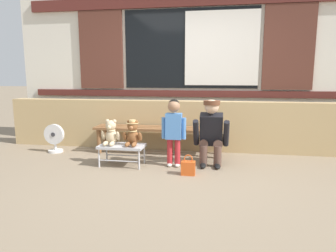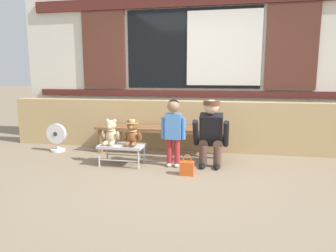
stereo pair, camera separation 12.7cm
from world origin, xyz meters
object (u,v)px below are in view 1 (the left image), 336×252
Objects in this scene: child_standing at (174,125)px; handbag_on_ground at (188,168)px; wooden_bench_long at (158,131)px; teddy_bear_with_hat at (132,133)px; adult_crouching at (212,132)px; floor_fan at (55,138)px; teddy_bear_plain at (111,133)px; small_display_bench at (122,147)px.

handbag_on_ground is (0.24, -0.34, -0.50)m from child_standing.
child_standing reaches higher than handbag_on_ground.
wooden_bench_long is 0.79m from child_standing.
teddy_bear_with_hat is 0.38× the size of adult_crouching.
floor_fan is at bearing 160.78° from teddy_bear_with_hat.
child_standing is at bearing -162.87° from adult_crouching.
wooden_bench_long is at bearing 121.02° from handbag_on_ground.
wooden_bench_long is 2.19× the size of child_standing.
adult_crouching reaches higher than teddy_bear_plain.
adult_crouching is (0.52, 0.16, -0.11)m from child_standing.
handbag_on_ground is (0.82, -0.27, -0.38)m from teddy_bear_with_hat.
floor_fan reaches higher than handbag_on_ground.
child_standing is 1.01× the size of adult_crouching.
teddy_bear_with_hat is at bearing 0.13° from teddy_bear_plain.
teddy_bear_with_hat is 1.34× the size of handbag_on_ground.
adult_crouching is at bearing 17.13° from child_standing.
teddy_bear_plain is 0.38× the size of child_standing.
wooden_bench_long is at bearing 54.12° from teddy_bear_plain.
wooden_bench_long is at bearing 63.17° from small_display_bench.
child_standing is at bearing 7.20° from teddy_bear_with_hat.
adult_crouching is (1.26, 0.24, 0.21)m from small_display_bench.
adult_crouching reaches higher than floor_fan.
teddy_bear_plain is 1.44m from adult_crouching.
handbag_on_ground is at bearing -13.19° from teddy_bear_plain.
floor_fan is at bearing 158.62° from small_display_bench.
floor_fan reaches higher than wooden_bench_long.
teddy_bear_with_hat reaches higher than wooden_bench_long.
wooden_bench_long is 5.78× the size of teddy_bear_plain.
adult_crouching reaches higher than wooden_bench_long.
adult_crouching reaches higher than teddy_bear_with_hat.
teddy_bear_plain reaches higher than handbag_on_ground.
teddy_bear_with_hat reaches higher than floor_fan.
child_standing reaches higher than adult_crouching.
teddy_bear_with_hat is at bearing -172.80° from child_standing.
teddy_bear_with_hat is at bearing -106.21° from wooden_bench_long.
handbag_on_ground is (-0.28, -0.50, -0.38)m from adult_crouching.
small_display_bench is 1.33× the size of floor_fan.
small_display_bench is at bearing -0.51° from teddy_bear_plain.
teddy_bear_plain is at bearing -125.88° from wooden_bench_long.
teddy_bear_plain is 0.76× the size of floor_fan.
teddy_bear_plain is at bearing -170.60° from adult_crouching.
adult_crouching is at bearing 60.62° from handbag_on_ground.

